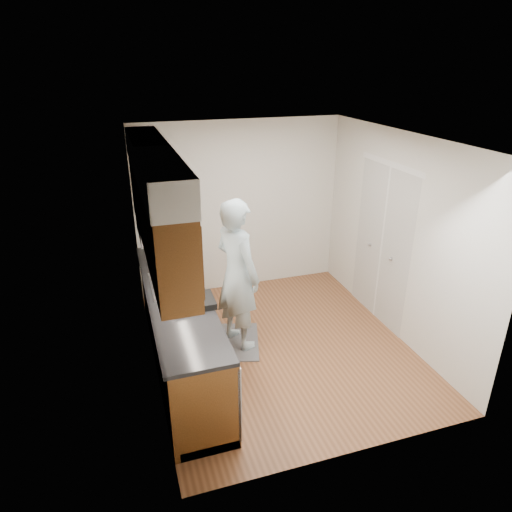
% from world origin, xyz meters
% --- Properties ---
extents(floor, '(3.50, 3.50, 0.00)m').
position_xyz_m(floor, '(0.00, 0.00, 0.00)').
color(floor, brown).
rests_on(floor, ground).
extents(ceiling, '(3.50, 3.50, 0.00)m').
position_xyz_m(ceiling, '(0.00, 0.00, 2.50)').
color(ceiling, white).
rests_on(ceiling, wall_left).
extents(wall_left, '(0.02, 3.50, 2.50)m').
position_xyz_m(wall_left, '(-1.50, 0.00, 1.25)').
color(wall_left, silver).
rests_on(wall_left, floor).
extents(wall_right, '(0.02, 3.50, 2.50)m').
position_xyz_m(wall_right, '(1.50, 0.00, 1.25)').
color(wall_right, silver).
rests_on(wall_right, floor).
extents(wall_back, '(3.00, 0.02, 2.50)m').
position_xyz_m(wall_back, '(0.00, 1.75, 1.25)').
color(wall_back, silver).
rests_on(wall_back, floor).
extents(counter, '(0.64, 2.80, 1.30)m').
position_xyz_m(counter, '(-1.20, -0.00, 0.49)').
color(counter, brown).
rests_on(counter, floor).
extents(upper_cabinets, '(0.47, 2.80, 1.21)m').
position_xyz_m(upper_cabinets, '(-1.33, 0.05, 1.95)').
color(upper_cabinets, brown).
rests_on(upper_cabinets, wall_left).
extents(closet_door, '(0.02, 1.22, 2.05)m').
position_xyz_m(closet_door, '(1.49, 0.30, 1.02)').
color(closet_door, silver).
rests_on(closet_door, wall_right).
extents(floor_mat, '(0.69, 0.92, 0.02)m').
position_xyz_m(floor_mat, '(-0.47, 0.23, 0.01)').
color(floor_mat, slate).
rests_on(floor_mat, floor).
extents(person, '(0.74, 0.87, 2.09)m').
position_xyz_m(person, '(-0.47, 0.23, 1.06)').
color(person, '#9EB7C0').
rests_on(person, floor_mat).
extents(soap_bottle_a, '(0.15, 0.15, 0.29)m').
position_xyz_m(soap_bottle_a, '(-1.22, 0.79, 1.08)').
color(soap_bottle_a, silver).
rests_on(soap_bottle_a, counter).
extents(soap_bottle_b, '(0.13, 0.13, 0.21)m').
position_xyz_m(soap_bottle_b, '(-1.12, 0.77, 1.04)').
color(soap_bottle_b, silver).
rests_on(soap_bottle_b, counter).
extents(soap_bottle_c, '(0.17, 0.17, 0.16)m').
position_xyz_m(soap_bottle_c, '(-1.18, 0.77, 1.02)').
color(soap_bottle_c, silver).
rests_on(soap_bottle_c, counter).
extents(steel_can, '(0.09, 0.09, 0.12)m').
position_xyz_m(steel_can, '(-0.99, 0.61, 1.00)').
color(steel_can, '#A5A5AA').
rests_on(steel_can, counter).
extents(dish_rack, '(0.42, 0.36, 0.07)m').
position_xyz_m(dish_rack, '(-1.08, -0.32, 0.97)').
color(dish_rack, black).
rests_on(dish_rack, counter).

